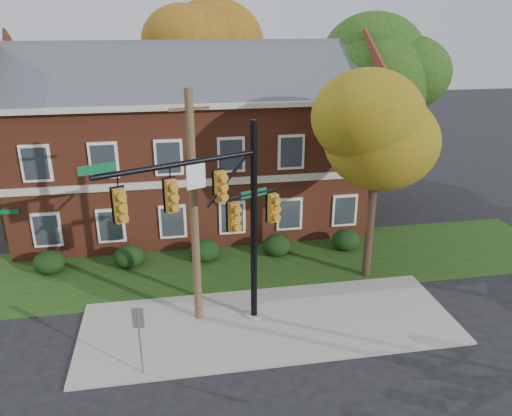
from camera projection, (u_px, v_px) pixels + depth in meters
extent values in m
plane|color=black|center=(275.00, 340.00, 17.92)|extent=(120.00, 120.00, 0.00)
cube|color=gray|center=(270.00, 323.00, 18.82)|extent=(14.00, 5.00, 0.08)
cube|color=#193811|center=(249.00, 264.00, 23.43)|extent=(30.00, 6.00, 0.04)
cube|color=brown|center=(195.00, 160.00, 27.38)|extent=(18.00, 8.00, 7.00)
cube|color=beige|center=(192.00, 93.00, 26.09)|extent=(18.80, 8.80, 0.24)
cube|color=beige|center=(200.00, 183.00, 23.67)|extent=(18.00, 0.12, 0.35)
ellipsoid|color=black|center=(49.00, 262.00, 22.45)|extent=(1.40, 1.26, 1.05)
ellipsoid|color=black|center=(129.00, 256.00, 23.01)|extent=(1.40, 1.26, 1.05)
ellipsoid|color=black|center=(205.00, 251.00, 23.57)|extent=(1.40, 1.26, 1.05)
ellipsoid|color=black|center=(277.00, 245.00, 24.13)|extent=(1.40, 1.26, 1.05)
ellipsoid|color=black|center=(346.00, 240.00, 24.70)|extent=(1.40, 1.26, 1.05)
cylinder|color=black|center=(371.00, 216.00, 21.37)|extent=(0.36, 0.36, 5.76)
ellipsoid|color=#A45C0E|center=(378.00, 133.00, 20.08)|extent=(4.25, 4.25, 3.60)
ellipsoid|color=#A45C0E|center=(398.00, 120.00, 19.62)|extent=(3.50, 3.50, 3.00)
cylinder|color=black|center=(377.00, 147.00, 30.06)|extent=(0.36, 0.36, 7.04)
ellipsoid|color=#143E11|center=(384.00, 72.00, 28.49)|extent=(5.95, 5.95, 5.04)
ellipsoid|color=#143E11|center=(403.00, 62.00, 27.93)|extent=(4.90, 4.90, 4.20)
cylinder|color=black|center=(203.00, 125.00, 34.78)|extent=(0.36, 0.36, 7.68)
ellipsoid|color=#9B280D|center=(200.00, 53.00, 33.06)|extent=(6.46, 6.46, 5.47)
ellipsoid|color=#9B280D|center=(215.00, 44.00, 32.47)|extent=(5.32, 5.32, 4.56)
cylinder|color=gray|center=(254.00, 316.00, 19.18)|extent=(0.61, 0.61, 0.18)
cylinder|color=black|center=(254.00, 227.00, 17.84)|extent=(0.32, 0.32, 7.68)
cylinder|color=black|center=(179.00, 164.00, 15.48)|extent=(5.13, 2.28, 0.18)
cylinder|color=black|center=(254.00, 193.00, 17.39)|extent=(1.86, 0.84, 0.09)
cube|color=#AF721C|center=(120.00, 206.00, 14.84)|extent=(0.57, 0.49, 1.27)
cube|color=#AF721C|center=(171.00, 196.00, 15.67)|extent=(0.57, 0.49, 1.27)
cube|color=#AF721C|center=(220.00, 186.00, 16.55)|extent=(0.57, 0.49, 1.27)
cube|color=silver|center=(196.00, 176.00, 15.93)|extent=(0.62, 0.29, 0.82)
cube|color=#0B5730|center=(97.00, 169.00, 14.12)|extent=(1.03, 0.46, 0.26)
cube|color=#AF721C|center=(234.00, 217.00, 17.23)|extent=(0.57, 0.49, 1.27)
cube|color=#AF721C|center=(273.00, 208.00, 18.06)|extent=(0.57, 0.49, 1.27)
cube|color=#0B5730|center=(254.00, 193.00, 17.39)|extent=(0.98, 0.44, 0.25)
cylinder|color=#4D3C23|center=(194.00, 213.00, 17.62)|extent=(0.34, 0.34, 8.72)
cube|color=#4D3C23|center=(189.00, 109.00, 16.30)|extent=(1.35, 0.36, 0.10)
cylinder|color=slate|center=(140.00, 343.00, 15.71)|extent=(0.08, 0.08, 2.51)
cube|color=slate|center=(138.00, 318.00, 15.39)|extent=(0.37, 0.12, 0.71)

